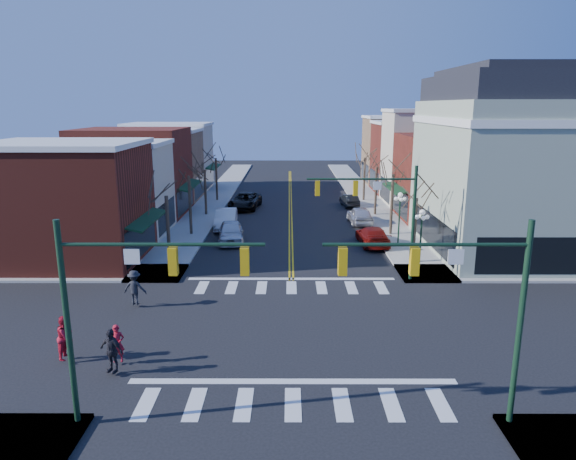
{
  "coord_description": "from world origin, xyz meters",
  "views": [
    {
      "loc": [
        -0.15,
        -22.94,
        10.64
      ],
      "look_at": [
        -0.22,
        9.37,
        2.8
      ],
      "focal_mm": 32.0,
      "sensor_mm": 36.0,
      "label": 1
    }
  ],
  "objects_px": {
    "car_left_mid": "(226,219)",
    "pedestrian_red_b": "(66,337)",
    "lamppost_corner": "(421,231)",
    "pedestrian_red_a": "(117,344)",
    "car_left_near": "(231,232)",
    "car_right_mid": "(360,215)",
    "lamppost_midblock": "(400,210)",
    "car_right_far": "(349,200)",
    "victorian_corner": "(518,162)",
    "pedestrian_dark_a": "(111,350)",
    "car_right_near": "(373,236)",
    "car_left_far": "(245,201)",
    "pedestrian_dark_b": "(135,288)"
  },
  "relations": [
    {
      "from": "victorian_corner",
      "to": "car_right_near",
      "type": "bearing_deg",
      "value": 171.93
    },
    {
      "from": "lamppost_midblock",
      "to": "car_right_near",
      "type": "height_order",
      "value": "lamppost_midblock"
    },
    {
      "from": "car_right_mid",
      "to": "pedestrian_dark_b",
      "type": "distance_m",
      "value": 25.14
    },
    {
      "from": "lamppost_corner",
      "to": "car_right_near",
      "type": "bearing_deg",
      "value": 103.62
    },
    {
      "from": "car_right_mid",
      "to": "lamppost_midblock",
      "type": "bearing_deg",
      "value": 99.45
    },
    {
      "from": "pedestrian_red_a",
      "to": "lamppost_midblock",
      "type": "bearing_deg",
      "value": 41.28
    },
    {
      "from": "pedestrian_dark_a",
      "to": "car_right_far",
      "type": "bearing_deg",
      "value": 93.09
    },
    {
      "from": "car_left_near",
      "to": "car_right_far",
      "type": "relative_size",
      "value": 1.21
    },
    {
      "from": "car_left_far",
      "to": "car_right_near",
      "type": "distance_m",
      "value": 18.43
    },
    {
      "from": "car_right_mid",
      "to": "pedestrian_dark_a",
      "type": "bearing_deg",
      "value": 60.88
    },
    {
      "from": "car_left_near",
      "to": "car_left_mid",
      "type": "bearing_deg",
      "value": 95.24
    },
    {
      "from": "victorian_corner",
      "to": "lamppost_corner",
      "type": "relative_size",
      "value": 3.29
    },
    {
      "from": "car_right_near",
      "to": "car_right_far",
      "type": "height_order",
      "value": "car_right_near"
    },
    {
      "from": "lamppost_corner",
      "to": "car_right_mid",
      "type": "height_order",
      "value": "lamppost_corner"
    },
    {
      "from": "car_right_near",
      "to": "pedestrian_dark_b",
      "type": "distance_m",
      "value": 19.62
    },
    {
      "from": "lamppost_corner",
      "to": "pedestrian_red_a",
      "type": "bearing_deg",
      "value": -142.92
    },
    {
      "from": "car_right_mid",
      "to": "car_right_far",
      "type": "distance_m",
      "value": 8.41
    },
    {
      "from": "car_left_mid",
      "to": "pedestrian_red_b",
      "type": "xyz_separation_m",
      "value": [
        -3.87,
        -24.45,
        0.24
      ]
    },
    {
      "from": "car_left_far",
      "to": "pedestrian_red_b",
      "type": "height_order",
      "value": "pedestrian_red_b"
    },
    {
      "from": "lamppost_midblock",
      "to": "pedestrian_dark_a",
      "type": "xyz_separation_m",
      "value": [
        -15.5,
        -19.08,
        -1.89
      ]
    },
    {
      "from": "car_left_far",
      "to": "car_right_near",
      "type": "height_order",
      "value": "car_left_far"
    },
    {
      "from": "car_left_near",
      "to": "pedestrian_red_b",
      "type": "height_order",
      "value": "pedestrian_red_b"
    },
    {
      "from": "lamppost_midblock",
      "to": "lamppost_corner",
      "type": "bearing_deg",
      "value": -90.0
    },
    {
      "from": "car_left_mid",
      "to": "car_right_mid",
      "type": "xyz_separation_m",
      "value": [
        12.16,
        1.85,
        -0.04
      ]
    },
    {
      "from": "lamppost_corner",
      "to": "pedestrian_dark_a",
      "type": "distance_m",
      "value": 20.05
    },
    {
      "from": "lamppost_midblock",
      "to": "pedestrian_red_b",
      "type": "bearing_deg",
      "value": -134.91
    },
    {
      "from": "car_left_mid",
      "to": "car_left_far",
      "type": "distance_m",
      "value": 9.05
    },
    {
      "from": "lamppost_midblock",
      "to": "pedestrian_dark_b",
      "type": "distance_m",
      "value": 20.54
    },
    {
      "from": "car_left_mid",
      "to": "pedestrian_red_a",
      "type": "height_order",
      "value": "pedestrian_red_a"
    },
    {
      "from": "car_left_mid",
      "to": "pedestrian_red_a",
      "type": "relative_size",
      "value": 3.18
    },
    {
      "from": "car_right_far",
      "to": "pedestrian_red_b",
      "type": "xyz_separation_m",
      "value": [
        -16.03,
        -34.71,
        0.43
      ]
    },
    {
      "from": "victorian_corner",
      "to": "car_right_far",
      "type": "distance_m",
      "value": 20.93
    },
    {
      "from": "car_right_near",
      "to": "lamppost_midblock",
      "type": "bearing_deg",
      "value": 150.13
    },
    {
      "from": "victorian_corner",
      "to": "pedestrian_dark_a",
      "type": "xyz_separation_m",
      "value": [
        -23.8,
        -18.58,
        -5.58
      ]
    },
    {
      "from": "lamppost_corner",
      "to": "car_right_mid",
      "type": "distance_m",
      "value": 15.17
    },
    {
      "from": "car_right_far",
      "to": "pedestrian_red_a",
      "type": "relative_size",
      "value": 2.49
    },
    {
      "from": "car_right_near",
      "to": "car_left_mid",
      "type": "bearing_deg",
      "value": -27.36
    },
    {
      "from": "car_left_far",
      "to": "pedestrian_dark_b",
      "type": "xyz_separation_m",
      "value": [
        -3.67,
        -27.42,
        0.28
      ]
    },
    {
      "from": "car_right_near",
      "to": "pedestrian_red_b",
      "type": "distance_m",
      "value": 24.72
    },
    {
      "from": "car_right_mid",
      "to": "car_right_far",
      "type": "relative_size",
      "value": 1.18
    },
    {
      "from": "car_left_near",
      "to": "pedestrian_red_b",
      "type": "xyz_separation_m",
      "value": [
        -4.83,
        -19.67,
        0.26
      ]
    },
    {
      "from": "car_left_far",
      "to": "car_right_far",
      "type": "bearing_deg",
      "value": 13.26
    },
    {
      "from": "car_left_far",
      "to": "car_right_far",
      "type": "distance_m",
      "value": 11.27
    },
    {
      "from": "pedestrian_dark_b",
      "to": "car_right_near",
      "type": "bearing_deg",
      "value": -133.95
    },
    {
      "from": "car_left_near",
      "to": "pedestrian_dark_a",
      "type": "height_order",
      "value": "pedestrian_dark_a"
    },
    {
      "from": "lamppost_corner",
      "to": "car_left_mid",
      "type": "bearing_deg",
      "value": 136.9
    },
    {
      "from": "pedestrian_dark_a",
      "to": "car_left_mid",
      "type": "bearing_deg",
      "value": 110.55
    },
    {
      "from": "car_left_near",
      "to": "car_left_far",
      "type": "relative_size",
      "value": 0.82
    },
    {
      "from": "lamppost_midblock",
      "to": "car_right_mid",
      "type": "height_order",
      "value": "lamppost_midblock"
    },
    {
      "from": "pedestrian_red_b",
      "to": "car_left_far",
      "type": "bearing_deg",
      "value": -5.24
    }
  ]
}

